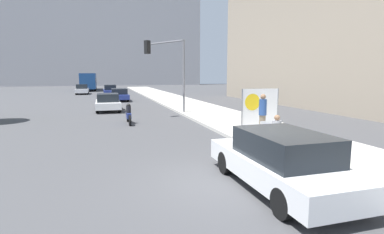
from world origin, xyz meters
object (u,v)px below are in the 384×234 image
city_bus_on_road (89,80)px  traffic_light_pole (170,62)px  car_on_road_midblock (119,95)px  motorcycle_on_road (129,115)px  seated_protester (277,129)px  car_on_road_nearest (108,102)px  car_on_road_far_lane (82,89)px  parked_car_curbside (281,161)px  jogger_on_sidewalk (263,114)px  protest_banner (260,107)px  car_on_road_distant (110,90)px

city_bus_on_road → traffic_light_pole: bearing=-79.9°
car_on_road_midblock → motorcycle_on_road: 15.98m
seated_protester → city_bus_on_road: bearing=122.4°
traffic_light_pole → car_on_road_midblock: bearing=101.7°
car_on_road_midblock → seated_protester: bearing=-79.2°
seated_protester → car_on_road_midblock: size_ratio=0.25×
traffic_light_pole → car_on_road_midblock: size_ratio=1.12×
car_on_road_nearest → car_on_road_midblock: size_ratio=0.93×
car_on_road_far_lane → car_on_road_midblock: bearing=-70.9°
car_on_road_far_lane → parked_car_curbside: bearing=-80.3°
seated_protester → car_on_road_nearest: bearing=134.4°
jogger_on_sidewalk → protest_banner: protest_banner is taller
parked_car_curbside → car_on_road_distant: car_on_road_distant is taller
protest_banner → car_on_road_distant: bearing=103.0°
car_on_road_nearest → parked_car_curbside: bearing=-78.4°
motorcycle_on_road → protest_banner: bearing=-34.6°
protest_banner → parked_car_curbside: protest_banner is taller
parked_car_curbside → car_on_road_distant: bearing=95.0°
car_on_road_midblock → jogger_on_sidewalk: bearing=-77.1°
parked_car_curbside → car_on_road_midblock: 27.49m
car_on_road_far_lane → motorcycle_on_road: size_ratio=2.03×
parked_car_curbside → traffic_light_pole: bearing=88.4°
seated_protester → city_bus_on_road: (-8.57, 48.76, 1.00)m
car_on_road_distant → city_bus_on_road: city_bus_on_road is taller
jogger_on_sidewalk → parked_car_curbside: jogger_on_sidewalk is taller
car_on_road_far_lane → traffic_light_pole: bearing=-74.6°
jogger_on_sidewalk → traffic_light_pole: traffic_light_pole is taller
car_on_road_midblock → city_bus_on_road: (-4.03, 24.92, 1.10)m
seated_protester → car_on_road_midblock: 24.28m
car_on_road_nearest → city_bus_on_road: bearing=94.4°
car_on_road_far_lane → city_bus_on_road: (0.53, 11.74, 1.06)m
seated_protester → parked_car_curbside: size_ratio=0.25×
car_on_road_midblock → traffic_light_pole: bearing=-78.3°
car_on_road_nearest → jogger_on_sidewalk: bearing=-63.2°
car_on_road_midblock → car_on_road_distant: car_on_road_distant is taller
jogger_on_sidewalk → motorcycle_on_road: jogger_on_sidewalk is taller
city_bus_on_road → parked_car_curbside: bearing=-83.0°
protest_banner → traffic_light_pole: (-3.05, 6.95, 2.47)m
city_bus_on_road → protest_banner: bearing=-77.7°
motorcycle_on_road → car_on_road_nearest: bearing=98.5°
parked_car_curbside → city_bus_on_road: 52.71m
car_on_road_nearest → seated_protester: bearing=-68.0°
traffic_light_pole → city_bus_on_road: (-6.78, 38.21, -1.90)m
car_on_road_midblock → car_on_road_far_lane: 13.94m
protest_banner → parked_car_curbside: bearing=-115.7°
city_bus_on_road → motorcycle_on_road: (3.66, -40.89, -1.26)m
jogger_on_sidewalk → city_bus_on_road: city_bus_on_road is taller
parked_car_curbside → jogger_on_sidewalk: bearing=64.2°
jogger_on_sidewalk → car_on_road_midblock: size_ratio=0.40×
seated_protester → protest_banner: protest_banner is taller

